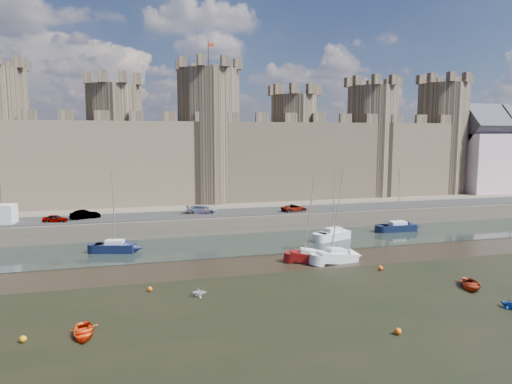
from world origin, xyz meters
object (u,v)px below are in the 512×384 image
at_px(dinghy_0, 84,333).
at_px(car_0, 55,219).
at_px(sailboat_2, 333,234).
at_px(sailboat_5, 336,256).
at_px(car_2, 202,209).
at_px(car_3, 294,208).
at_px(sailboat_4, 309,256).
at_px(sailboat_1, 115,247).
at_px(car_1, 85,215).
at_px(sailboat_3, 398,227).

bearing_deg(dinghy_0, car_0, 94.35).
relative_size(sailboat_2, sailboat_5, 0.99).
xyz_separation_m(car_2, car_3, (14.02, -1.86, -0.11)).
relative_size(sailboat_2, dinghy_0, 3.47).
xyz_separation_m(car_0, sailboat_4, (29.09, -18.84, -2.34)).
bearing_deg(car_2, sailboat_1, 141.56).
height_order(car_1, sailboat_2, sailboat_2).
bearing_deg(sailboat_1, car_0, 147.03).
xyz_separation_m(car_3, sailboat_5, (-2.07, -19.56, -2.32)).
relative_size(car_1, car_2, 0.86).
relative_size(sailboat_2, sailboat_4, 1.09).
bearing_deg(sailboat_3, car_0, 172.31).
distance_m(car_0, sailboat_3, 48.56).
height_order(car_0, car_1, car_1).
bearing_deg(sailboat_4, sailboat_1, 173.91).
bearing_deg(sailboat_3, dinghy_0, -147.70).
bearing_deg(car_1, sailboat_2, -128.22).
xyz_separation_m(sailboat_2, sailboat_5, (-4.32, -10.20, -0.08)).
distance_m(car_1, sailboat_1, 11.52).
bearing_deg(dinghy_0, sailboat_5, 19.80).
bearing_deg(car_3, dinghy_0, 129.31).
relative_size(car_1, sailboat_5, 0.39).
bearing_deg(sailboat_1, sailboat_3, 17.98).
bearing_deg(car_0, car_3, -77.92).
bearing_deg(car_0, dinghy_0, -156.27).
xyz_separation_m(sailboat_4, sailboat_5, (2.99, -0.85, 0.04)).
bearing_deg(sailboat_2, car_0, 147.91).
distance_m(car_1, dinghy_0, 34.44).
distance_m(car_3, sailboat_3, 15.59).
bearing_deg(sailboat_3, sailboat_5, -140.72).
bearing_deg(dinghy_0, car_1, 87.84).
distance_m(car_2, sailboat_3, 29.28).
bearing_deg(car_2, sailboat_5, -140.20).
bearing_deg(car_0, car_2, -72.79).
xyz_separation_m(car_0, dinghy_0, (6.60, -32.61, -2.74)).
height_order(car_2, car_3, car_2).
relative_size(car_2, car_3, 1.15).
bearing_deg(sailboat_5, sailboat_2, 59.75).
xyz_separation_m(car_3, sailboat_4, (-5.06, -18.71, -2.35)).
distance_m(sailboat_2, sailboat_5, 11.08).
bearing_deg(dinghy_0, sailboat_2, 30.72).
bearing_deg(car_1, sailboat_3, -120.29).
bearing_deg(sailboat_2, car_1, 143.83).
relative_size(car_0, dinghy_0, 1.07).
height_order(car_0, sailboat_1, sailboat_1).
height_order(sailboat_3, sailboat_4, sailboat_4).
distance_m(car_1, sailboat_3, 45.23).
distance_m(sailboat_5, dinghy_0, 28.57).
height_order(sailboat_5, dinghy_0, sailboat_5).
relative_size(sailboat_3, sailboat_4, 0.98).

